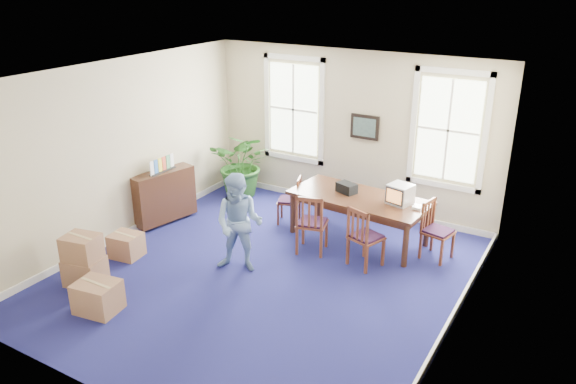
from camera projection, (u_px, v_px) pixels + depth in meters
The scene contains 25 objects.
floor at pixel (264, 274), 9.07m from camera, with size 6.50×6.50×0.00m, color navy.
ceiling at pixel (260, 76), 7.88m from camera, with size 6.50×6.50×0.00m, color white.
wall_back at pixel (351, 132), 11.08m from camera, with size 6.50×6.50×0.00m, color #C2B38F.
wall_front at pixel (94, 277), 5.87m from camera, with size 6.50×6.50×0.00m, color #C2B38F.
wall_left at pixel (119, 152), 9.88m from camera, with size 6.50×6.50×0.00m, color #C2B38F.
wall_right at pixel (462, 224), 7.07m from camera, with size 6.50×6.50×0.00m, color #C2B38F.
baseboard_back at pixel (348, 204), 11.63m from camera, with size 6.00×0.04×0.12m, color white.
baseboard_left at pixel (130, 231), 10.44m from camera, with size 0.04×6.50×0.12m, color white.
baseboard_right at pixel (447, 326), 7.65m from camera, with size 0.04×6.50×0.12m, color white.
window_left at pixel (294, 109), 11.56m from camera, with size 1.40×0.12×2.20m, color white, non-canonical shape.
window_right at pixel (448, 130), 10.06m from camera, with size 1.40×0.12×2.20m, color white, non-canonical shape.
wall_picture at pixel (365, 127), 10.84m from camera, with size 0.58×0.06×0.48m, color black, non-canonical shape.
conference_table at pixel (358, 218), 10.12m from camera, with size 2.45×1.11×0.84m, color #432516, non-canonical shape.
crt_tv at pixel (400, 194), 9.60m from camera, with size 0.38×0.41×0.34m, color #B7B7BC, non-canonical shape.
game_console at pixel (417, 207), 9.46m from camera, with size 0.15×0.18×0.05m, color white.
equipment_bag at pixel (347, 188), 10.10m from camera, with size 0.36×0.23×0.18m, color black.
chair_near_left at pixel (312, 222), 9.63m from camera, with size 0.49×0.49×1.09m, color brown, non-canonical shape.
chair_near_right at pixel (366, 236), 9.17m from camera, with size 0.47×0.47×1.06m, color brown, non-canonical shape.
chair_end_left at pixel (289, 200), 10.78m from camera, with size 0.42×0.42×0.93m, color brown, non-canonical shape.
chair_end_right at pixel (438, 231), 9.40m from camera, with size 0.45×0.45×1.01m, color brown, non-canonical shape.
man at pixel (239, 223), 8.93m from camera, with size 0.81×0.62×1.65m, color #7D9ECB.
credenza at pixel (164, 198), 10.78m from camera, with size 0.36×1.25×0.98m, color #432516.
brochure_rack at pixel (162, 167), 10.53m from camera, with size 0.12×0.67×0.30m, color #99999E, non-canonical shape.
potted_plant at pixel (243, 164), 11.97m from camera, with size 1.30×1.13×1.45m, color #21531A.
cardboard_boxes at pixel (99, 259), 8.64m from camera, with size 1.52×1.52×0.87m, color #A77352, non-canonical shape.
Camera 1 is at (4.34, -6.65, 4.59)m, focal length 35.00 mm.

